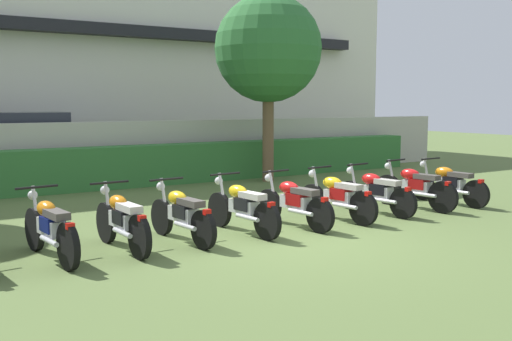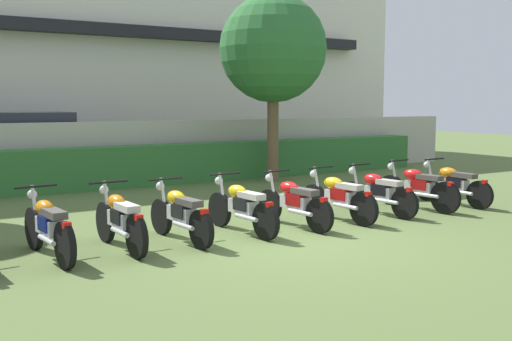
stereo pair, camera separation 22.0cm
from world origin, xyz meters
The scene contains 15 objects.
ground centered at (0.00, 0.00, 0.00)m, with size 60.00×60.00×0.00m, color #566B38.
building centered at (0.00, 14.02, 4.14)m, with size 24.43×6.50×8.28m.
compound_wall centered at (0.00, 7.75, 0.83)m, with size 23.21×0.30×1.65m, color #BCB7A8.
hedge_row centered at (0.00, 7.05, 0.52)m, with size 18.56×0.70×1.05m, color #337033.
parked_car centered at (-2.33, 9.39, 0.94)m, with size 4.50×2.07×1.89m.
tree_far_side centered at (3.50, 6.05, 3.57)m, with size 2.89×2.89×5.04m.
motorcycle_in_row_1 centered at (-3.57, 0.80, 0.45)m, with size 0.60×1.94×0.97m.
motorcycle_in_row_2 centered at (-2.56, 0.77, 0.45)m, with size 0.60×1.84×0.97m.
motorcycle_in_row_3 centered at (-1.59, 0.80, 0.44)m, with size 0.60×1.83×0.95m.
motorcycle_in_row_4 centered at (-0.48, 0.82, 0.45)m, with size 0.60×1.92×0.96m.
motorcycle_in_row_5 centered at (0.53, 0.77, 0.44)m, with size 0.60×1.88×0.95m.
motorcycle_in_row_6 centered at (1.54, 0.81, 0.45)m, with size 0.60×1.85×0.96m.
motorcycle_in_row_7 centered at (2.59, 0.90, 0.44)m, with size 0.60×1.88×0.95m.
motorcycle_in_row_8 centered at (3.65, 0.89, 0.46)m, with size 0.60×1.95×0.98m.
motorcycle_in_row_9 centered at (4.68, 0.88, 0.44)m, with size 0.60×1.92×0.95m.
Camera 1 is at (-5.45, -7.42, 2.15)m, focal length 41.59 mm.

